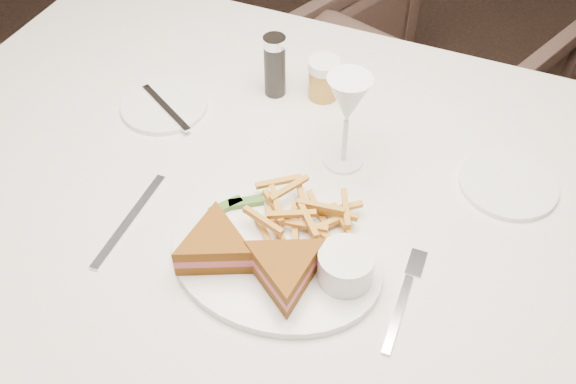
# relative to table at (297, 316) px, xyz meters

# --- Properties ---
(ground) EXTENTS (5.00, 5.00, 0.00)m
(ground) POSITION_rel_table_xyz_m (-0.20, 0.13, -0.38)
(ground) COLOR black
(ground) RESTS_ON ground
(table) EXTENTS (1.49, 1.01, 0.75)m
(table) POSITION_rel_table_xyz_m (0.00, 0.00, 0.00)
(table) COLOR silver
(table) RESTS_ON ground
(chair_far) EXTENTS (0.80, 0.78, 0.64)m
(chair_far) POSITION_rel_table_xyz_m (0.07, 0.94, -0.06)
(chair_far) COLOR #49342D
(chair_far) RESTS_ON ground
(table_setting) EXTENTS (0.79, 0.61, 0.18)m
(table_setting) POSITION_rel_table_xyz_m (0.01, -0.06, 0.41)
(table_setting) COLOR white
(table_setting) RESTS_ON table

